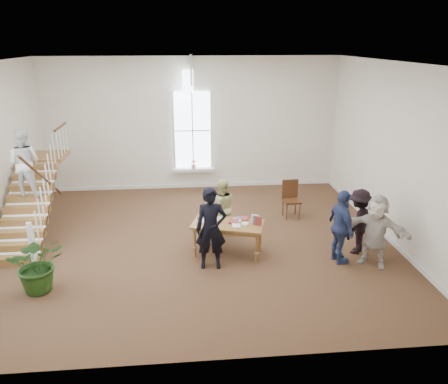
{
  "coord_description": "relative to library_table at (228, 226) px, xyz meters",
  "views": [
    {
      "loc": [
        -0.32,
        -10.36,
        5.01
      ],
      "look_at": [
        0.7,
        0.4,
        1.21
      ],
      "focal_mm": 35.0,
      "sensor_mm": 36.0,
      "label": 1
    }
  ],
  "objects": [
    {
      "name": "staircase",
      "position": [
        -5.03,
        1.44,
        0.91
      ],
      "size": [
        1.1,
        4.1,
        2.92
      ],
      "color": "brown",
      "rests_on": "ground"
    },
    {
      "name": "room_shell",
      "position": [
        -0.69,
        5.09,
        -0.31
      ],
      "size": [
        10.49,
        10.0,
        10.0
      ],
      "color": "silver",
      "rests_on": "ground"
    },
    {
      "name": "woman_cluster_c",
      "position": [
        3.31,
        -0.9,
        0.15
      ],
      "size": [
        1.59,
        1.36,
        1.72
      ],
      "primitive_type": "imported",
      "rotation": [
        0.0,
        0.0,
        5.65
      ],
      "color": "silver",
      "rests_on": "ground"
    },
    {
      "name": "side_chair",
      "position": [
        2.1,
        2.18,
        -0.09
      ],
      "size": [
        0.51,
        0.51,
        1.11
      ],
      "rotation": [
        0.0,
        0.0,
        0.06
      ],
      "color": "#3A250F",
      "rests_on": "ground"
    },
    {
      "name": "police_officer",
      "position": [
        -0.45,
        -0.66,
        0.25
      ],
      "size": [
        0.72,
        0.49,
        1.93
      ],
      "primitive_type": "imported",
      "rotation": [
        0.0,
        0.0,
        -0.04
      ],
      "color": "black",
      "rests_on": "ground"
    },
    {
      "name": "elderly_woman",
      "position": [
        -0.35,
        0.59,
        -0.01
      ],
      "size": [
        0.75,
        0.56,
        1.41
      ],
      "primitive_type": "imported",
      "rotation": [
        0.0,
        0.0,
        2.97
      ],
      "color": "silver",
      "rests_on": "ground"
    },
    {
      "name": "woman_cluster_b",
      "position": [
        3.17,
        -0.25,
        0.1
      ],
      "size": [
        1.15,
        1.19,
        1.63
      ],
      "primitive_type": "imported",
      "rotation": [
        0.0,
        0.0,
        3.99
      ],
      "color": "black",
      "rests_on": "ground"
    },
    {
      "name": "floor_plant",
      "position": [
        -4.09,
        -1.32,
        -0.09
      ],
      "size": [
        1.36,
        1.27,
        1.25
      ],
      "primitive_type": "imported",
      "rotation": [
        0.0,
        0.0,
        0.31
      ],
      "color": "#1D3E13",
      "rests_on": "ground"
    },
    {
      "name": "ground",
      "position": [
        -0.69,
        0.69,
        -0.71
      ],
      "size": [
        10.0,
        10.0,
        0.0
      ],
      "primitive_type": "plane",
      "color": "#412A19",
      "rests_on": "ground"
    },
    {
      "name": "library_table",
      "position": [
        0.0,
        0.0,
        0.0
      ],
      "size": [
        1.88,
        1.3,
        0.86
      ],
      "rotation": [
        0.0,
        0.0,
        -0.29
      ],
      "color": "brown",
      "rests_on": "ground"
    },
    {
      "name": "person_yellow",
      "position": [
        -0.05,
        1.09,
        0.07
      ],
      "size": [
        0.82,
        0.68,
        1.57
      ],
      "primitive_type": "imported",
      "rotation": [
        0.0,
        0.0,
        3.26
      ],
      "color": "#CCCB7F",
      "rests_on": "ground"
    },
    {
      "name": "woman_cluster_a",
      "position": [
        2.57,
        -0.7,
        0.18
      ],
      "size": [
        0.57,
        1.09,
        1.78
      ],
      "primitive_type": "imported",
      "rotation": [
        0.0,
        0.0,
        1.7
      ],
      "color": "navy",
      "rests_on": "ground"
    }
  ]
}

